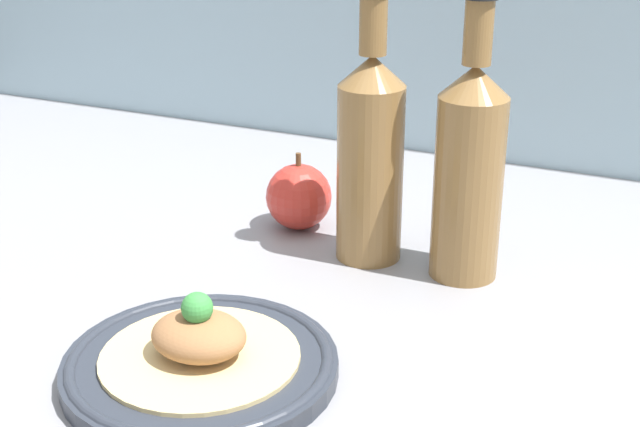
% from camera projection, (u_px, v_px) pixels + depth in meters
% --- Properties ---
extents(ground_plane, '(1.80, 1.10, 0.04)m').
position_uv_depth(ground_plane, '(326.00, 340.00, 0.84)').
color(ground_plane, gray).
extents(plate, '(0.23, 0.23, 0.02)m').
position_uv_depth(plate, '(201.00, 364.00, 0.75)').
color(plate, '#2D333D').
rests_on(plate, ground_plane).
extents(plated_food, '(0.17, 0.17, 0.06)m').
position_uv_depth(plated_food, '(199.00, 341.00, 0.74)').
color(plated_food, '#D6BC7F').
rests_on(plated_food, plate).
extents(cider_bottle_left, '(0.07, 0.07, 0.30)m').
position_uv_depth(cider_bottle_left, '(370.00, 152.00, 0.93)').
color(cider_bottle_left, olive).
rests_on(cider_bottle_left, ground_plane).
extents(cider_bottle_right, '(0.07, 0.07, 0.30)m').
position_uv_depth(cider_bottle_right, '(469.00, 166.00, 0.89)').
color(cider_bottle_right, olive).
rests_on(cider_bottle_right, ground_plane).
extents(apple, '(0.08, 0.08, 0.09)m').
position_uv_depth(apple, '(299.00, 197.00, 1.03)').
color(apple, red).
rests_on(apple, ground_plane).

